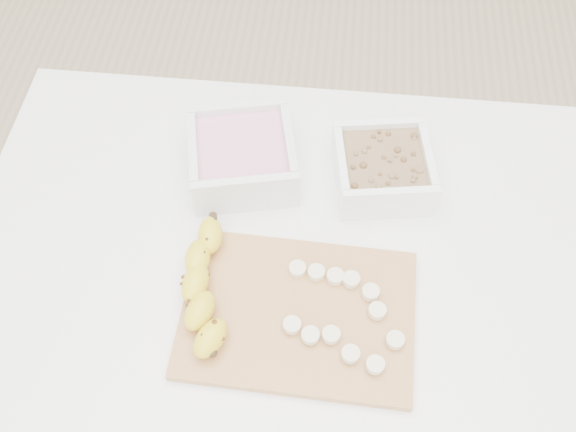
# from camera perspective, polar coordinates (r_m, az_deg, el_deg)

# --- Properties ---
(ground) EXTENTS (3.50, 3.50, 0.00)m
(ground) POSITION_cam_1_polar(r_m,az_deg,el_deg) (1.67, -0.11, -16.21)
(ground) COLOR #C6AD89
(ground) RESTS_ON ground
(table) EXTENTS (1.00, 0.70, 0.75)m
(table) POSITION_cam_1_polar(r_m,az_deg,el_deg) (1.06, -0.16, -5.94)
(table) COLOR white
(table) RESTS_ON ground
(bowl_yogurt) EXTENTS (0.20, 0.20, 0.08)m
(bowl_yogurt) POSITION_cam_1_polar(r_m,az_deg,el_deg) (1.04, -4.07, 5.35)
(bowl_yogurt) COLOR white
(bowl_yogurt) RESTS_ON table
(bowl_granola) EXTENTS (0.17, 0.17, 0.07)m
(bowl_granola) POSITION_cam_1_polar(r_m,az_deg,el_deg) (1.04, 8.41, 4.24)
(bowl_granola) COLOR white
(bowl_granola) RESTS_ON table
(cutting_board) EXTENTS (0.34, 0.25, 0.01)m
(cutting_board) POSITION_cam_1_polar(r_m,az_deg,el_deg) (0.93, 0.89, -8.69)
(cutting_board) COLOR #BD804D
(cutting_board) RESTS_ON table
(banana) EXTENTS (0.06, 0.22, 0.04)m
(banana) POSITION_cam_1_polar(r_m,az_deg,el_deg) (0.92, -7.39, -6.35)
(banana) COLOR yellow
(banana) RESTS_ON cutting_board
(banana_slices) EXTENTS (0.17, 0.16, 0.02)m
(banana_slices) POSITION_cam_1_polar(r_m,az_deg,el_deg) (0.91, 4.78, -8.50)
(banana_slices) COLOR beige
(banana_slices) RESTS_ON cutting_board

